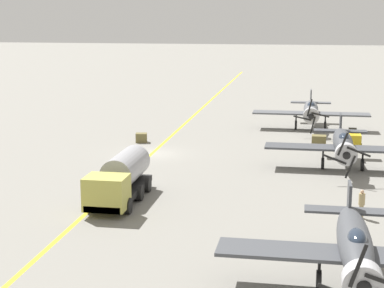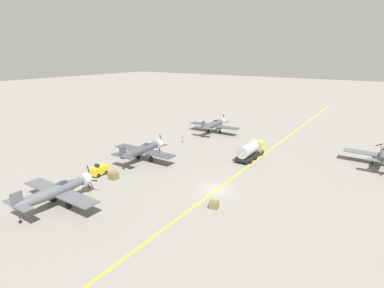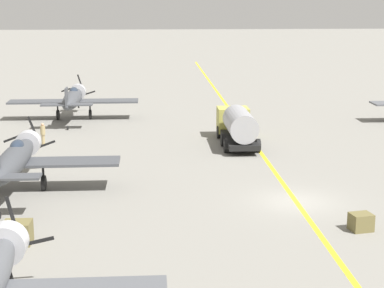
{
  "view_description": "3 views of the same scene",
  "coord_description": "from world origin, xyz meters",
  "px_view_note": "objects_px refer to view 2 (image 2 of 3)",
  "views": [
    {
      "loc": [
        -12.81,
        52.83,
        11.94
      ],
      "look_at": [
        -5.09,
        8.89,
        2.82
      ],
      "focal_mm": 60.0,
      "sensor_mm": 36.0,
      "label": 1
    },
    {
      "loc": [
        17.59,
        -32.56,
        17.56
      ],
      "look_at": [
        -9.57,
        8.21,
        2.72
      ],
      "focal_mm": 28.0,
      "sensor_mm": 36.0,
      "label": 2
    },
    {
      "loc": [
        -8.05,
        -33.81,
        11.15
      ],
      "look_at": [
        -5.32,
        8.05,
        1.55
      ],
      "focal_mm": 60.0,
      "sensor_mm": 36.0,
      "label": 3
    }
  ],
  "objects_px": {
    "tow_tractor": "(99,170)",
    "supply_crate_by_tanker": "(214,205)",
    "airplane_near_left": "(57,191)",
    "supply_crate_outboard": "(113,176)",
    "airplane_far_left": "(213,125)",
    "ground_crew_inspecting": "(183,139)",
    "airplane_mid_left": "(143,150)",
    "fuel_tanker": "(251,150)"
  },
  "relations": [
    {
      "from": "fuel_tanker",
      "to": "supply_crate_by_tanker",
      "type": "distance_m",
      "value": 19.42
    },
    {
      "from": "ground_crew_inspecting",
      "to": "airplane_far_left",
      "type": "bearing_deg",
      "value": 83.56
    },
    {
      "from": "airplane_far_left",
      "to": "supply_crate_by_tanker",
      "type": "relative_size",
      "value": 11.56
    },
    {
      "from": "supply_crate_outboard",
      "to": "airplane_mid_left",
      "type": "bearing_deg",
      "value": 101.42
    },
    {
      "from": "airplane_far_left",
      "to": "airplane_mid_left",
      "type": "relative_size",
      "value": 1.0
    },
    {
      "from": "airplane_near_left",
      "to": "ground_crew_inspecting",
      "type": "xyz_separation_m",
      "value": [
        -2.81,
        29.84,
        -1.06
      ]
    },
    {
      "from": "airplane_far_left",
      "to": "supply_crate_outboard",
      "type": "height_order",
      "value": "airplane_far_left"
    },
    {
      "from": "tow_tractor",
      "to": "airplane_far_left",
      "type": "bearing_deg",
      "value": 86.28
    },
    {
      "from": "airplane_far_left",
      "to": "airplane_mid_left",
      "type": "bearing_deg",
      "value": -109.25
    },
    {
      "from": "tow_tractor",
      "to": "supply_crate_by_tanker",
      "type": "distance_m",
      "value": 19.42
    },
    {
      "from": "fuel_tanker",
      "to": "tow_tractor",
      "type": "relative_size",
      "value": 3.08
    },
    {
      "from": "tow_tractor",
      "to": "fuel_tanker",
      "type": "bearing_deg",
      "value": 51.37
    },
    {
      "from": "tow_tractor",
      "to": "supply_crate_outboard",
      "type": "distance_m",
      "value": 2.97
    },
    {
      "from": "airplane_mid_left",
      "to": "tow_tractor",
      "type": "distance_m",
      "value": 8.47
    },
    {
      "from": "airplane_far_left",
      "to": "tow_tractor",
      "type": "xyz_separation_m",
      "value": [
        -2.02,
        -31.05,
        -1.22
      ]
    },
    {
      "from": "supply_crate_by_tanker",
      "to": "airplane_near_left",
      "type": "bearing_deg",
      "value": -147.78
    },
    {
      "from": "tow_tractor",
      "to": "supply_crate_outboard",
      "type": "bearing_deg",
      "value": 2.62
    },
    {
      "from": "supply_crate_by_tanker",
      "to": "supply_crate_outboard",
      "type": "relative_size",
      "value": 0.81
    },
    {
      "from": "tow_tractor",
      "to": "ground_crew_inspecting",
      "type": "xyz_separation_m",
      "value": [
        0.86,
        20.73,
        0.16
      ]
    },
    {
      "from": "airplane_far_left",
      "to": "fuel_tanker",
      "type": "relative_size",
      "value": 1.5
    },
    {
      "from": "airplane_near_left",
      "to": "supply_crate_by_tanker",
      "type": "height_order",
      "value": "airplane_near_left"
    },
    {
      "from": "fuel_tanker",
      "to": "ground_crew_inspecting",
      "type": "xyz_separation_m",
      "value": [
        -15.03,
        0.85,
        -0.56
      ]
    },
    {
      "from": "ground_crew_inspecting",
      "to": "fuel_tanker",
      "type": "bearing_deg",
      "value": -3.25
    },
    {
      "from": "airplane_far_left",
      "to": "supply_crate_by_tanker",
      "type": "bearing_deg",
      "value": -77.59
    },
    {
      "from": "tow_tractor",
      "to": "supply_crate_outboard",
      "type": "xyz_separation_m",
      "value": [
        2.96,
        0.14,
        -0.26
      ]
    },
    {
      "from": "supply_crate_by_tanker",
      "to": "supply_crate_outboard",
      "type": "height_order",
      "value": "supply_crate_outboard"
    },
    {
      "from": "ground_crew_inspecting",
      "to": "supply_crate_outboard",
      "type": "distance_m",
      "value": 20.7
    },
    {
      "from": "tow_tractor",
      "to": "airplane_near_left",
      "type": "bearing_deg",
      "value": -68.1
    },
    {
      "from": "airplane_far_left",
      "to": "airplane_mid_left",
      "type": "distance_m",
      "value": 22.79
    },
    {
      "from": "supply_crate_by_tanker",
      "to": "ground_crew_inspecting",
      "type": "bearing_deg",
      "value": 132.94
    },
    {
      "from": "airplane_near_left",
      "to": "ground_crew_inspecting",
      "type": "relative_size",
      "value": 6.9
    },
    {
      "from": "airplane_far_left",
      "to": "supply_crate_outboard",
      "type": "distance_m",
      "value": 30.96
    },
    {
      "from": "ground_crew_inspecting",
      "to": "supply_crate_outboard",
      "type": "bearing_deg",
      "value": -84.17
    },
    {
      "from": "tow_tractor",
      "to": "ground_crew_inspecting",
      "type": "distance_m",
      "value": 20.75
    },
    {
      "from": "airplane_far_left",
      "to": "airplane_near_left",
      "type": "distance_m",
      "value": 40.2
    },
    {
      "from": "tow_tractor",
      "to": "supply_crate_by_tanker",
      "type": "xyz_separation_m",
      "value": [
        19.4,
        0.8,
        -0.36
      ]
    },
    {
      "from": "airplane_mid_left",
      "to": "airplane_far_left",
      "type": "bearing_deg",
      "value": 72.41
    },
    {
      "from": "airplane_near_left",
      "to": "supply_crate_by_tanker",
      "type": "bearing_deg",
      "value": 32.07
    },
    {
      "from": "airplane_mid_left",
      "to": "supply_crate_outboard",
      "type": "distance_m",
      "value": 8.43
    },
    {
      "from": "airplane_near_left",
      "to": "supply_crate_outboard",
      "type": "relative_size",
      "value": 9.37
    },
    {
      "from": "airplane_mid_left",
      "to": "supply_crate_outboard",
      "type": "xyz_separation_m",
      "value": [
        1.64,
        -8.14,
        -1.48
      ]
    },
    {
      "from": "fuel_tanker",
      "to": "tow_tractor",
      "type": "xyz_separation_m",
      "value": [
        -15.88,
        -19.87,
        -0.72
      ]
    }
  ]
}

